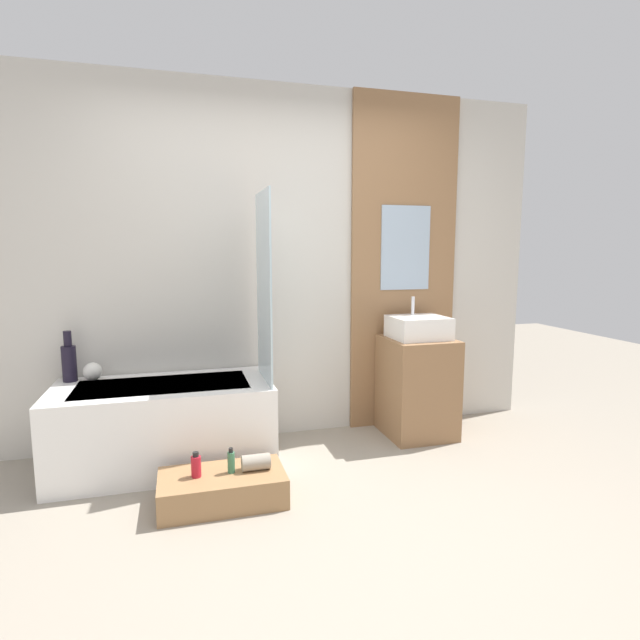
% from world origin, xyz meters
% --- Properties ---
extents(ground_plane, '(12.00, 12.00, 0.00)m').
position_xyz_m(ground_plane, '(0.00, 0.00, 0.00)').
color(ground_plane, gray).
extents(wall_tiled_back, '(4.20, 0.06, 2.60)m').
position_xyz_m(wall_tiled_back, '(0.00, 1.58, 1.30)').
color(wall_tiled_back, beige).
rests_on(wall_tiled_back, ground_plane).
extents(wall_wood_accent, '(0.88, 0.04, 2.60)m').
position_xyz_m(wall_wood_accent, '(1.02, 1.53, 1.31)').
color(wall_wood_accent, '#8E6642').
rests_on(wall_wood_accent, ground_plane).
extents(bathtub, '(1.38, 0.69, 0.55)m').
position_xyz_m(bathtub, '(-0.83, 1.19, 0.28)').
color(bathtub, white).
rests_on(bathtub, ground_plane).
extents(glass_shower_screen, '(0.01, 0.53, 1.24)m').
position_xyz_m(glass_shower_screen, '(-0.17, 1.13, 1.17)').
color(glass_shower_screen, silver).
rests_on(glass_shower_screen, bathtub).
extents(wooden_step_bench, '(0.70, 0.38, 0.17)m').
position_xyz_m(wooden_step_bench, '(-0.52, 0.58, 0.09)').
color(wooden_step_bench, '#997047').
rests_on(wooden_step_bench, ground_plane).
extents(vanity_cabinet, '(0.49, 0.51, 0.75)m').
position_xyz_m(vanity_cabinet, '(1.02, 1.25, 0.38)').
color(vanity_cabinet, '#8E6642').
rests_on(vanity_cabinet, ground_plane).
extents(sink, '(0.41, 0.37, 0.31)m').
position_xyz_m(sink, '(1.02, 1.25, 0.84)').
color(sink, white).
rests_on(sink, vanity_cabinet).
extents(vase_tall_dark, '(0.09, 0.09, 0.34)m').
position_xyz_m(vase_tall_dark, '(-1.43, 1.43, 0.69)').
color(vase_tall_dark, black).
rests_on(vase_tall_dark, bathtub).
extents(vase_round_light, '(0.12, 0.12, 0.12)m').
position_xyz_m(vase_round_light, '(-1.29, 1.42, 0.61)').
color(vase_round_light, silver).
rests_on(vase_round_light, bathtub).
extents(bottle_soap_primary, '(0.05, 0.05, 0.14)m').
position_xyz_m(bottle_soap_primary, '(-0.66, 0.58, 0.23)').
color(bottle_soap_primary, '#B21928').
rests_on(bottle_soap_primary, wooden_step_bench).
extents(bottle_soap_secondary, '(0.04, 0.04, 0.14)m').
position_xyz_m(bottle_soap_secondary, '(-0.46, 0.58, 0.24)').
color(bottle_soap_secondary, '#38704C').
rests_on(bottle_soap_secondary, wooden_step_bench).
extents(towel_roll, '(0.16, 0.09, 0.09)m').
position_xyz_m(towel_roll, '(-0.33, 0.58, 0.22)').
color(towel_roll, gray).
rests_on(towel_roll, wooden_step_bench).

